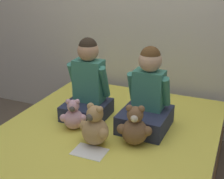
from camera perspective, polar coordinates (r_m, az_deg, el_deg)
The scene contains 7 objects.
bed at distance 2.30m, azimuth -1.51°, elevation -12.93°, with size 1.51×1.86×0.43m.
child_on_left at distance 2.36m, azimuth -4.44°, elevation 0.61°, with size 0.33×0.33×0.61m.
child_on_right at distance 2.20m, azimuth 6.45°, elevation -1.66°, with size 0.34×0.38×0.59m.
teddy_bear_held_by_left_child at distance 2.23m, azimuth -7.08°, elevation -4.90°, with size 0.18×0.14×0.23m.
teddy_bear_held_by_right_child at distance 2.03m, azimuth 4.17°, elevation -7.01°, with size 0.22×0.17×0.27m.
teddy_bear_between_children at distance 2.03m, azimuth -3.09°, elevation -6.96°, with size 0.23×0.18×0.28m.
sign_card at distance 2.00m, azimuth -4.13°, elevation -11.28°, with size 0.21×0.15×0.00m.
Camera 1 is at (0.80, -1.72, 1.52)m, focal length 50.00 mm.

